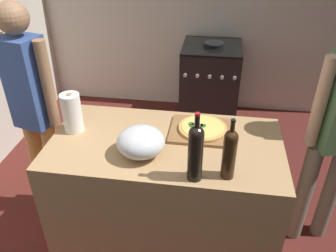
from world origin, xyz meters
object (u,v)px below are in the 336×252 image
paper_towel_roll (72,113)px  wine_bottle_dark (230,152)px  pizza (203,128)px  stove (210,84)px  mixing_bowl (141,142)px  wine_bottle_green (196,151)px  person_in_stripes (33,106)px

paper_towel_roll → wine_bottle_dark: 1.00m
pizza → stove: 1.78m
mixing_bowl → wine_bottle_green: (0.31, -0.16, 0.09)m
mixing_bowl → stove: bearing=80.7°
mixing_bowl → paper_towel_roll: 0.50m
wine_bottle_dark → stove: bearing=94.2°
paper_towel_roll → wine_bottle_dark: bearing=-17.8°
paper_towel_roll → person_in_stripes: 0.42m
pizza → stove: pizza is taller
mixing_bowl → wine_bottle_dark: bearing=-14.2°
pizza → wine_bottle_green: 0.46m
wine_bottle_dark → person_in_stripes: person_in_stripes is taller
mixing_bowl → person_in_stripes: bearing=156.0°
wine_bottle_green → pizza: bearing=88.2°
paper_towel_roll → person_in_stripes: size_ratio=0.15×
person_in_stripes → wine_bottle_dark: bearing=-20.6°
wine_bottle_green → paper_towel_roll: bearing=156.2°
pizza → mixing_bowl: mixing_bowl is taller
wine_bottle_dark → wine_bottle_green: (-0.17, -0.04, 0.02)m
wine_bottle_dark → person_in_stripes: 1.41m
person_in_stripes → pizza: bearing=-4.7°
pizza → person_in_stripes: (-1.16, 0.09, 0.01)m
stove → wine_bottle_green: bearing=-90.3°
paper_towel_roll → pizza: bearing=6.8°
wine_bottle_dark → stove: size_ratio=0.37×
pizza → wine_bottle_green: (-0.01, -0.44, 0.14)m
wine_bottle_green → person_in_stripes: person_in_stripes is taller
wine_bottle_green → person_in_stripes: (-1.15, 0.53, -0.13)m
wine_bottle_dark → stove: 2.20m
stove → person_in_stripes: size_ratio=0.56×
mixing_bowl → wine_bottle_dark: wine_bottle_dark is taller
paper_towel_roll → wine_bottle_dark: size_ratio=0.73×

